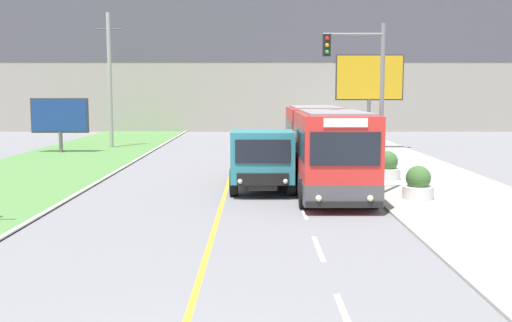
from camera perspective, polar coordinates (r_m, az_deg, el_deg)
The scene contains 10 objects.
apartment_block_background at distance 62.14m, azimuth -0.88°, elevation 11.88°, with size 80.00×8.04×19.10m.
city_bus at distance 24.86m, azimuth 6.64°, elevation 1.35°, with size 2.64×12.39×3.21m.
dump_truck at distance 23.39m, azimuth 0.83°, elevation 0.07°, with size 2.44×6.22×2.43m.
utility_pole_far at distance 42.69m, azimuth -13.52°, elevation 7.50°, with size 1.80×0.28×9.22m.
traffic_light_mast at distance 22.50m, azimuth 10.61°, elevation 6.86°, with size 2.28×0.32×6.37m.
billboard_large at distance 40.56m, azimuth 10.99°, elevation 7.55°, with size 4.47×0.24×6.31m.
billboard_small at distance 40.09m, azimuth -17.95°, elevation 4.04°, with size 3.64×0.24×3.47m.
planter_round_near at distance 22.17m, azimuth 15.41°, elevation -2.18°, with size 1.10×1.10×1.19m.
planter_round_second at distance 26.78m, azimuth 12.61°, elevation -0.56°, with size 1.14×1.14×1.24m.
planter_round_third at distance 31.45m, azimuth 10.64°, elevation 0.53°, with size 1.11×1.11×1.22m.
Camera 1 is at (1.19, -6.83, 3.92)m, focal length 42.00 mm.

